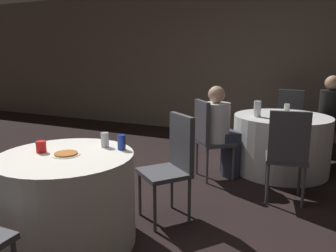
# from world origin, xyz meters

# --- Properties ---
(ground_plane) EXTENTS (16.00, 16.00, 0.00)m
(ground_plane) POSITION_xyz_m (0.00, 0.00, 0.00)
(ground_plane) COLOR black
(wall_back) EXTENTS (16.00, 0.06, 2.80)m
(wall_back) POSITION_xyz_m (0.00, 4.30, 1.40)
(wall_back) COLOR #7A6B5B
(wall_back) RESTS_ON ground_plane
(table_near) EXTENTS (1.05, 1.05, 0.74)m
(table_near) POSITION_xyz_m (-0.08, -0.10, 0.37)
(table_near) COLOR white
(table_near) RESTS_ON ground_plane
(table_far) EXTENTS (1.21, 1.21, 0.74)m
(table_far) POSITION_xyz_m (1.24, 2.41, 0.37)
(table_far) COLOR white
(table_far) RESTS_ON ground_plane
(chair_near_northeast) EXTENTS (0.56, 0.56, 0.97)m
(chair_near_northeast) POSITION_xyz_m (0.50, 0.64, 0.57)
(chair_near_northeast) COLOR #47474C
(chair_near_northeast) RESTS_ON ground_plane
(chair_far_south) EXTENTS (0.46, 0.46, 0.97)m
(chair_far_south) POSITION_xyz_m (1.41, 1.40, 0.57)
(chair_far_south) COLOR #47474C
(chair_far_south) RESTS_ON ground_plane
(chair_far_northeast) EXTENTS (0.56, 0.56, 0.97)m
(chair_far_northeast) POSITION_xyz_m (1.86, 3.23, 0.57)
(chair_far_northeast) COLOR #47474C
(chair_far_northeast) RESTS_ON ground_plane
(chair_far_north) EXTENTS (0.40, 0.41, 0.97)m
(chair_far_north) POSITION_xyz_m (1.25, 3.43, 0.57)
(chair_far_north) COLOR #47474C
(chair_far_north) RESTS_ON ground_plane
(chair_far_southwest) EXTENTS (0.56, 0.56, 0.97)m
(chair_far_southwest) POSITION_xyz_m (0.47, 1.74, 0.57)
(chair_far_southwest) COLOR #47474C
(chair_far_southwest) RESTS_ON ground_plane
(person_black_shirt) EXTENTS (0.43, 0.45, 1.23)m
(person_black_shirt) POSITION_xyz_m (1.76, 3.09, 0.61)
(person_black_shirt) COLOR black
(person_black_shirt) RESTS_ON ground_plane
(person_white_shirt) EXTENTS (0.48, 0.47, 1.14)m
(person_white_shirt) POSITION_xyz_m (0.59, 1.85, 0.58)
(person_white_shirt) COLOR #33384C
(person_white_shirt) RESTS_ON ground_plane
(pizza_plate_near) EXTENTS (0.21, 0.21, 0.02)m
(pizza_plate_near) POSITION_xyz_m (-0.08, -0.10, 0.74)
(pizza_plate_near) COLOR white
(pizza_plate_near) RESTS_ON table_near
(soda_can_blue) EXTENTS (0.07, 0.07, 0.12)m
(soda_can_blue) POSITION_xyz_m (0.23, 0.21, 0.80)
(soda_can_blue) COLOR #1E38A5
(soda_can_blue) RESTS_ON table_near
(soda_can_silver) EXTENTS (0.07, 0.07, 0.12)m
(soda_can_silver) POSITION_xyz_m (0.06, 0.22, 0.80)
(soda_can_silver) COLOR silver
(soda_can_silver) RESTS_ON table_near
(cup_near) EXTENTS (0.08, 0.08, 0.09)m
(cup_near) POSITION_xyz_m (-0.30, -0.13, 0.78)
(cup_near) COLOR red
(cup_near) RESTS_ON table_near
(bottle_far) EXTENTS (0.09, 0.09, 0.20)m
(bottle_far) POSITION_xyz_m (0.96, 2.20, 0.84)
(bottle_far) COLOR silver
(bottle_far) RESTS_ON table_far
(cup_far) EXTENTS (0.08, 0.08, 0.10)m
(cup_far) POSITION_xyz_m (1.25, 2.82, 0.79)
(cup_far) COLOR silver
(cup_far) RESTS_ON table_far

